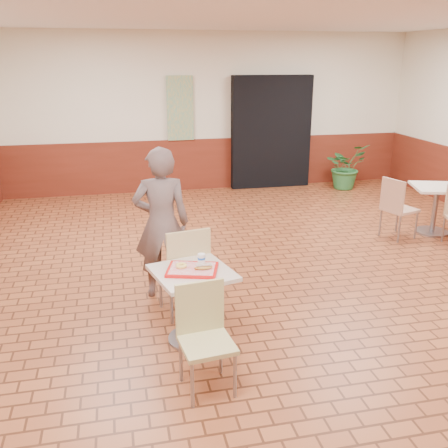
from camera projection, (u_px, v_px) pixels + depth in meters
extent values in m
cube|color=brown|center=(298.00, 297.00, 5.50)|extent=(8.00, 10.00, 0.01)
cube|color=white|center=(313.00, 1.00, 4.55)|extent=(8.00, 10.00, 0.01)
cube|color=beige|center=(211.00, 113.00, 9.66)|extent=(8.00, 0.01, 3.00)
cube|color=#602012|center=(211.00, 164.00, 9.96)|extent=(8.00, 0.04, 1.00)
cube|color=black|center=(271.00, 132.00, 9.92)|extent=(1.60, 0.22, 2.20)
cube|color=gray|center=(180.00, 108.00, 9.45)|extent=(0.50, 0.03, 1.20)
cube|color=beige|center=(192.00, 273.00, 4.46)|extent=(0.66, 0.66, 0.04)
cylinder|color=gray|center=(193.00, 308.00, 4.57)|extent=(0.07, 0.07, 0.66)
cylinder|color=gray|center=(194.00, 338.00, 4.67)|extent=(0.48, 0.48, 0.03)
cube|color=tan|center=(207.00, 344.00, 3.85)|extent=(0.44, 0.44, 0.04)
cube|color=tan|center=(200.00, 307.00, 3.94)|extent=(0.40, 0.08, 0.43)
cylinder|color=gray|center=(192.00, 385.00, 3.71)|extent=(0.03, 0.03, 0.39)
cylinder|color=gray|center=(235.00, 376.00, 3.82)|extent=(0.03, 0.03, 0.39)
cylinder|color=gray|center=(181.00, 360.00, 4.02)|extent=(0.03, 0.03, 0.39)
cylinder|color=gray|center=(221.00, 353.00, 4.12)|extent=(0.03, 0.03, 0.39)
cube|color=tan|center=(183.00, 272.00, 5.05)|extent=(0.51, 0.51, 0.04)
cube|color=tan|center=(189.00, 254.00, 4.79)|extent=(0.44, 0.11, 0.48)
cylinder|color=gray|center=(194.00, 282.00, 5.36)|extent=(0.03, 0.03, 0.43)
cylinder|color=gray|center=(161.00, 289.00, 5.22)|extent=(0.03, 0.03, 0.43)
cylinder|color=gray|center=(207.00, 297.00, 5.03)|extent=(0.03, 0.03, 0.43)
cylinder|color=gray|center=(171.00, 304.00, 4.89)|extent=(0.03, 0.03, 0.43)
imported|color=brown|center=(162.00, 224.00, 5.33)|extent=(0.63, 0.43, 1.65)
cube|color=red|center=(192.00, 270.00, 4.45)|extent=(0.44, 0.34, 0.02)
cube|color=#E18585|center=(192.00, 268.00, 4.45)|extent=(0.39, 0.30, 0.00)
torus|color=#F3CC58|center=(181.00, 266.00, 4.46)|extent=(0.12, 0.12, 0.03)
ellipsoid|color=gold|center=(204.00, 267.00, 4.42)|extent=(0.16, 0.08, 0.04)
cube|color=silver|center=(204.00, 264.00, 4.41)|extent=(0.14, 0.07, 0.01)
ellipsoid|color=#A34716|center=(196.00, 268.00, 4.41)|extent=(0.04, 0.04, 0.02)
cylinder|color=white|center=(201.00, 259.00, 4.54)|extent=(0.07, 0.07, 0.09)
cylinder|color=blue|center=(201.00, 258.00, 4.54)|extent=(0.07, 0.07, 0.02)
cube|color=beige|center=(438.00, 187.00, 7.33)|extent=(0.68, 0.68, 0.04)
cylinder|color=gray|center=(435.00, 211.00, 7.44)|extent=(0.08, 0.08, 0.68)
cylinder|color=gray|center=(432.00, 231.00, 7.54)|extent=(0.49, 0.49, 0.03)
cube|color=tan|center=(400.00, 209.00, 7.23)|extent=(0.52, 0.52, 0.04)
cube|color=tan|center=(393.00, 195.00, 7.06)|extent=(0.15, 0.40, 0.45)
cylinder|color=gray|center=(416.00, 225.00, 7.24)|extent=(0.03, 0.03, 0.40)
cylinder|color=gray|center=(397.00, 219.00, 7.53)|extent=(0.03, 0.03, 0.40)
cylinder|color=gray|center=(399.00, 229.00, 7.07)|extent=(0.03, 0.03, 0.40)
cylinder|color=gray|center=(380.00, 222.00, 7.36)|extent=(0.03, 0.03, 0.40)
cylinder|color=gray|center=(443.00, 229.00, 7.10)|extent=(0.03, 0.03, 0.38)
imported|color=#2C6F35|center=(345.00, 166.00, 9.97)|extent=(1.01, 0.95, 0.90)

